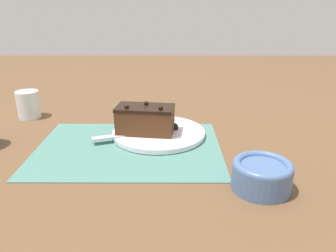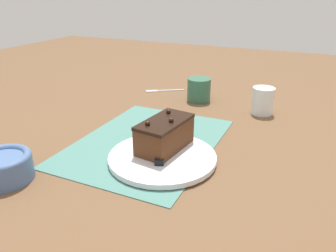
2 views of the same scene
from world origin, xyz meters
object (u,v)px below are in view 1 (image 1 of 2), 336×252
Objects in this scene: cake_plate at (159,133)px; chocolate_cake at (145,119)px; serving_knife at (150,130)px; drinking_glass at (28,105)px; small_bowl at (262,174)px.

chocolate_cake reaches higher than cake_plate.
serving_knife is (-0.01, -0.00, -0.03)m from chocolate_cake.
cake_plate is at bearing -85.50° from serving_knife.
cake_plate is at bearing -163.70° from chocolate_cake.
chocolate_cake reaches higher than drinking_glass.
cake_plate is 2.18× the size of small_bowl.
drinking_glass reaches higher than serving_knife.
chocolate_cake is at bearing -46.54° from small_bowl.
chocolate_cake is at bearing 156.53° from drinking_glass.
drinking_glass is at bearing -20.44° from cake_plate.
serving_knife reaches higher than cake_plate.
chocolate_cake is 1.87× the size of drinking_glass.
serving_knife is 1.95× the size of small_bowl.
small_bowl is at bearing 133.46° from chocolate_cake.
chocolate_cake is (0.03, 0.01, 0.04)m from cake_plate.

